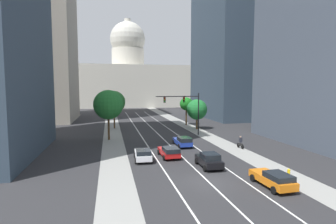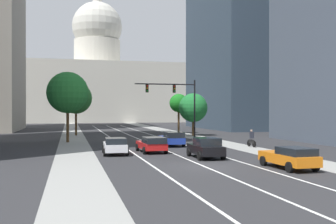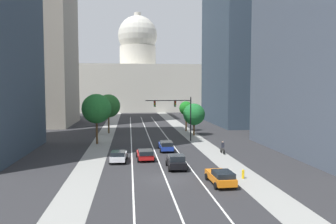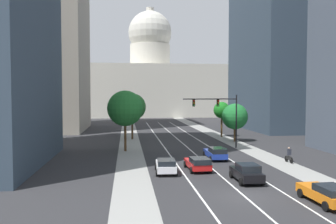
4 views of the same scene
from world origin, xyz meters
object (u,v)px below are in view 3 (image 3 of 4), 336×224
at_px(capitol_building, 138,80).
at_px(car_blue, 166,146).
at_px(street_tree_near_right, 194,114).
at_px(car_red, 145,154).
at_px(traffic_signal_mast, 177,110).
at_px(car_black, 176,161).
at_px(cyclist, 223,147).
at_px(fire_hydrant, 243,174).
at_px(street_tree_mid_left, 108,106).
at_px(street_tree_far_right, 186,109).
at_px(street_tree_near_left, 96,109).
at_px(car_white, 118,156).
at_px(car_orange, 221,177).

xyz_separation_m(capitol_building, car_blue, (1.61, -87.20, -11.16)).
bearing_deg(street_tree_near_right, car_blue, -115.05).
bearing_deg(car_red, car_blue, -31.98).
bearing_deg(traffic_signal_mast, car_black, -98.57).
bearing_deg(cyclist, car_black, 131.53).
relative_size(car_red, cyclist, 2.53).
distance_m(fire_hydrant, street_tree_near_right, 30.27).
bearing_deg(street_tree_mid_left, car_blue, -65.16).
height_order(traffic_signal_mast, street_tree_mid_left, street_tree_mid_left).
distance_m(traffic_signal_mast, fire_hydrant, 24.33).
bearing_deg(fire_hydrant, cyclist, 83.23).
relative_size(car_red, street_tree_mid_left, 0.57).
distance_m(car_blue, traffic_signal_mast, 9.98).
xyz_separation_m(street_tree_mid_left, street_tree_far_right, (15.69, 1.27, -0.68)).
xyz_separation_m(car_red, traffic_signal_mast, (6.05, 14.06, 4.52)).
height_order(car_black, car_blue, car_black).
height_order(capitol_building, cyclist, capitol_building).
bearing_deg(capitol_building, street_tree_mid_left, -96.39).
distance_m(street_tree_near_left, street_tree_near_right, 18.88).
bearing_deg(car_red, car_white, 99.93).
bearing_deg(traffic_signal_mast, car_white, -122.16).
bearing_deg(car_red, street_tree_mid_left, 10.93).
relative_size(street_tree_mid_left, street_tree_far_right, 1.24).
relative_size(street_tree_near_right, street_tree_far_right, 0.98).
bearing_deg(capitol_building, cyclist, -84.27).
height_order(fire_hydrant, street_tree_near_right, street_tree_near_right).
bearing_deg(car_red, cyclist, -77.73).
distance_m(car_blue, street_tree_near_left, 13.51).
height_order(capitol_building, car_orange, capitol_building).
relative_size(car_red, car_black, 1.06).
relative_size(car_red, street_tree_far_right, 0.70).
xyz_separation_m(car_orange, car_black, (-3.22, 6.55, 0.06)).
distance_m(car_red, fire_hydrant, 13.26).
relative_size(car_white, cyclist, 2.45).
height_order(cyclist, street_tree_mid_left, street_tree_mid_left).
height_order(fire_hydrant, street_tree_far_right, street_tree_far_right).
relative_size(car_red, fire_hydrant, 4.79).
distance_m(car_orange, street_tree_near_left, 28.20).
height_order(capitol_building, street_tree_near_right, capitol_building).
relative_size(car_blue, street_tree_near_left, 0.59).
bearing_deg(car_orange, car_black, 24.16).
height_order(car_red, street_tree_near_left, street_tree_near_left).
bearing_deg(car_orange, cyclist, -18.62).
relative_size(car_black, street_tree_near_right, 0.68).
bearing_deg(cyclist, street_tree_mid_left, 32.25).
height_order(car_red, car_orange, car_orange).
height_order(street_tree_near_left, street_tree_far_right, street_tree_near_left).
height_order(car_white, car_black, car_black).
bearing_deg(traffic_signal_mast, capitol_building, 93.23).
relative_size(car_blue, fire_hydrant, 5.15).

